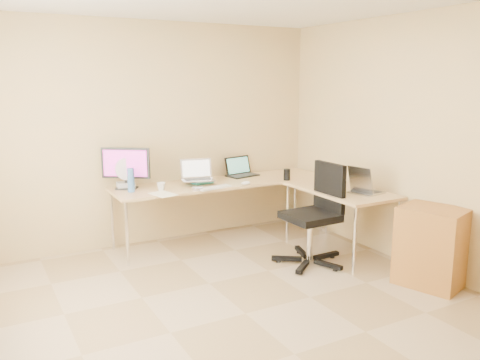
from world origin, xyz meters
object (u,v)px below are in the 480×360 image
keyboard (215,188)px  desk_return (339,220)px  desk_fan (126,174)px  laptop_black (242,167)px  monitor (126,168)px  laptop_center (198,170)px  cabinet (431,248)px  office_chair (310,218)px  mug (161,187)px  water_bottle (131,180)px  desk_main (223,211)px  laptop_return (367,182)px

keyboard → desk_return: bearing=-41.2°
keyboard → desk_fan: bearing=138.9°
laptop_black → monitor: bearing=169.7°
laptop_center → desk_fan: (-0.78, 0.23, -0.01)m
laptop_black → cabinet: laptop_black is taller
laptop_center → office_chair: 1.43m
desk_return → laptop_black: size_ratio=3.36×
office_chair → cabinet: size_ratio=1.36×
desk_return → office_chair: office_chair is taller
monitor → mug: bearing=-6.0°
monitor → cabinet: bearing=-10.5°
desk_return → monitor: monitor is taller
desk_return → mug: 2.04m
office_chair → desk_fan: bearing=137.5°
water_bottle → desk_fan: 0.22m
cabinet → monitor: bearing=115.5°
laptop_black → office_chair: office_chair is taller
water_bottle → desk_return: bearing=-25.1°
desk_main → water_bottle: 1.23m
desk_return → keyboard: size_ratio=3.25×
mug → monitor: bearing=138.7°
desk_main → laptop_return: bearing=-50.0°
keyboard → desk_fan: desk_fan is taller
desk_main → cabinet: bearing=-62.5°
office_chair → cabinet: office_chair is taller
keyboard → water_bottle: size_ratio=1.51×
water_bottle → desk_main: bearing=0.8°
desk_fan → laptop_return: (2.21, -1.50, -0.04)m
keyboard → mug: 0.60m
cabinet → water_bottle: bearing=117.8°
desk_fan → cabinet: (2.25, -2.36, -0.53)m
monitor → keyboard: (0.87, -0.46, -0.23)m
laptop_center → keyboard: bearing=-60.5°
desk_fan → laptop_center: bearing=-15.5°
mug → water_bottle: bearing=162.8°
desk_return → laptop_return: 0.58m
water_bottle → cabinet: water_bottle is taller
laptop_center → water_bottle: (-0.79, 0.01, -0.04)m
keyboard → mug: (-0.57, 0.19, 0.04)m
mug → laptop_center: bearing=10.1°
desk_return → desk_fan: (-2.10, 1.20, 0.53)m
monitor → laptop_center: 0.81m
laptop_center → laptop_black: size_ratio=0.96×
water_bottle → monitor: bearing=90.0°
desk_main → monitor: (-1.13, 0.16, 0.60)m
monitor → office_chair: size_ratio=0.51×
desk_return → mug: bearing=153.6°
monitor → cabinet: size_ratio=0.69×
laptop_center → mug: (-0.48, -0.09, -0.13)m
desk_fan → laptop_return: 2.67m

